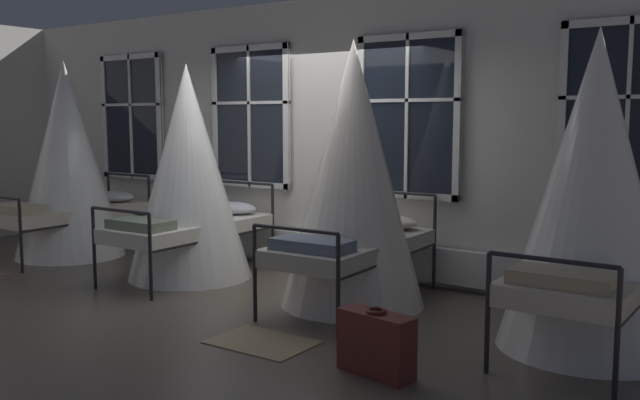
{
  "coord_description": "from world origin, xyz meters",
  "views": [
    {
      "loc": [
        4.47,
        -5.57,
        1.77
      ],
      "look_at": [
        0.71,
        -0.1,
        0.98
      ],
      "focal_mm": 39.05,
      "sensor_mm": 36.0,
      "label": 1
    }
  ],
  "objects_px": {
    "cot_first": "(68,163)",
    "cot_third": "(353,179)",
    "suitcase_dark": "(376,343)",
    "cot_second": "(188,176)",
    "cot_fourth": "(593,197)"
  },
  "relations": [
    {
      "from": "cot_third",
      "to": "suitcase_dark",
      "type": "relative_size",
      "value": 4.25
    },
    {
      "from": "cot_first",
      "to": "cot_fourth",
      "type": "height_order",
      "value": "cot_first"
    },
    {
      "from": "cot_fourth",
      "to": "suitcase_dark",
      "type": "distance_m",
      "value": 2.01
    },
    {
      "from": "suitcase_dark",
      "to": "cot_third",
      "type": "bearing_deg",
      "value": 137.13
    },
    {
      "from": "cot_second",
      "to": "cot_fourth",
      "type": "bearing_deg",
      "value": -90.29
    },
    {
      "from": "suitcase_dark",
      "to": "cot_second",
      "type": "bearing_deg",
      "value": 166.23
    },
    {
      "from": "cot_first",
      "to": "cot_third",
      "type": "relative_size",
      "value": 1.0
    },
    {
      "from": "cot_first",
      "to": "cot_third",
      "type": "distance_m",
      "value": 4.24
    },
    {
      "from": "cot_first",
      "to": "cot_second",
      "type": "bearing_deg",
      "value": -89.72
    },
    {
      "from": "cot_second",
      "to": "cot_first",
      "type": "bearing_deg",
      "value": 89.92
    },
    {
      "from": "cot_first",
      "to": "cot_third",
      "type": "xyz_separation_m",
      "value": [
        4.24,
        0.05,
        0.0
      ]
    },
    {
      "from": "cot_fourth",
      "to": "suitcase_dark",
      "type": "xyz_separation_m",
      "value": [
        -1.06,
        -1.41,
        -0.95
      ]
    },
    {
      "from": "cot_second",
      "to": "suitcase_dark",
      "type": "bearing_deg",
      "value": -114.11
    },
    {
      "from": "cot_second",
      "to": "cot_fourth",
      "type": "relative_size",
      "value": 0.96
    },
    {
      "from": "cot_first",
      "to": "cot_second",
      "type": "distance_m",
      "value": 2.14
    }
  ]
}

